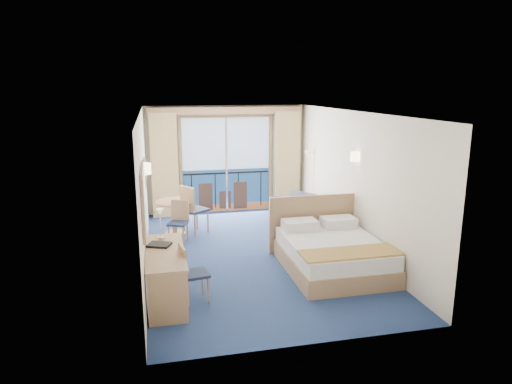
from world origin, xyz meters
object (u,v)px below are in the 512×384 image
at_px(round_table, 175,209).
at_px(table_chair_a, 192,207).
at_px(desk, 167,285).
at_px(desk_chair, 190,270).
at_px(table_chair_b, 179,219).
at_px(nightstand, 335,230).
at_px(floor_lamp, 308,167).
at_px(armchair, 295,208).
at_px(bed, 332,252).

xyz_separation_m(round_table, table_chair_a, (0.37, -0.05, 0.04)).
bearing_deg(desk, round_table, 85.28).
bearing_deg(desk_chair, table_chair_a, -15.04).
distance_m(desk_chair, table_chair_a, 3.29).
bearing_deg(table_chair_b, round_table, 116.42).
distance_m(nightstand, table_chair_a, 3.09).
relative_size(table_chair_a, table_chair_b, 1.23).
height_order(round_table, table_chair_b, table_chair_b).
relative_size(desk, round_table, 2.01).
height_order(desk, round_table, desk).
relative_size(floor_lamp, table_chair_b, 1.88).
xyz_separation_m(floor_lamp, table_chair_b, (-3.23, -1.26, -0.75)).
bearing_deg(table_chair_a, floor_lamp, -109.72).
bearing_deg(table_chair_b, desk_chair, -69.37).
bearing_deg(table_chair_b, floor_lamp, 42.06).
distance_m(floor_lamp, desk, 5.69).
relative_size(desk, desk_chair, 1.87).
bearing_deg(armchair, table_chair_b, -21.14).
distance_m(bed, nightstand, 1.47).
relative_size(floor_lamp, round_table, 1.99).
relative_size(desk_chair, table_chair_a, 0.83).
bearing_deg(floor_lamp, nightstand, -92.86).
distance_m(desk, table_chair_a, 3.63).
height_order(floor_lamp, table_chair_b, floor_lamp).
xyz_separation_m(nightstand, desk_chair, (-3.14, -2.04, 0.24)).
bearing_deg(desk, desk_chair, 39.83).
distance_m(floor_lamp, table_chair_b, 3.55).
xyz_separation_m(desk_chair, round_table, (-0.05, 3.33, 0.06)).
bearing_deg(bed, nightstand, 65.49).
bearing_deg(round_table, desk_chair, -89.18).
distance_m(armchair, desk, 4.95).
bearing_deg(nightstand, desk, -146.22).
distance_m(desk, round_table, 3.63).
bearing_deg(round_table, bed, -45.44).
xyz_separation_m(bed, desk, (-2.88, -1.00, 0.12)).
relative_size(desk_chair, round_table, 1.07).
xyz_separation_m(armchair, table_chair_b, (-2.75, -0.79, 0.14)).
distance_m(round_table, table_chair_a, 0.38).
xyz_separation_m(nightstand, desk, (-3.49, -2.33, 0.17)).
bearing_deg(table_chair_b, bed, -18.74).
bearing_deg(desk, table_chair_b, 83.48).
distance_m(nightstand, desk, 4.20).
bearing_deg(table_chair_b, desk, -75.77).
xyz_separation_m(nightstand, armchair, (-0.39, 1.53, 0.09)).
relative_size(armchair, desk, 0.47).
distance_m(floor_lamp, table_chair_a, 3.08).
bearing_deg(nightstand, round_table, 158.04).
xyz_separation_m(bed, floor_lamp, (0.71, 3.34, 0.93)).
xyz_separation_m(nightstand, round_table, (-3.19, 1.29, 0.30)).
distance_m(bed, armchair, 2.88).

